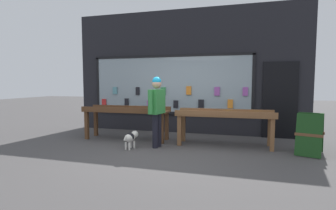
% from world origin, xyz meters
% --- Properties ---
extents(ground_plane, '(40.00, 40.00, 0.00)m').
position_xyz_m(ground_plane, '(0.00, 0.00, 0.00)').
color(ground_plane, '#474444').
extents(shopfront_facade, '(7.03, 0.29, 3.71)m').
position_xyz_m(shopfront_facade, '(0.01, 2.39, 1.82)').
color(shopfront_facade, black).
rests_on(shopfront_facade, ground_plane).
extents(display_table_left, '(2.33, 0.69, 0.89)m').
position_xyz_m(display_table_left, '(-1.29, 0.96, 0.71)').
color(display_table_left, brown).
rests_on(display_table_left, ground_plane).
extents(display_table_right, '(2.34, 0.72, 0.87)m').
position_xyz_m(display_table_right, '(1.30, 0.96, 0.70)').
color(display_table_right, brown).
rests_on(display_table_right, ground_plane).
extents(person_browsing, '(0.30, 0.65, 1.67)m').
position_xyz_m(person_browsing, '(-0.23, 0.37, 0.97)').
color(person_browsing, black).
rests_on(person_browsing, ground_plane).
extents(small_dog, '(0.23, 0.54, 0.39)m').
position_xyz_m(small_dog, '(-0.76, 0.06, 0.27)').
color(small_dog, white).
rests_on(small_dog, ground_plane).
extents(sandwich_board_sign, '(0.67, 0.79, 0.88)m').
position_xyz_m(sandwich_board_sign, '(3.10, 0.69, 0.45)').
color(sandwich_board_sign, '#193F19').
rests_on(sandwich_board_sign, ground_plane).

